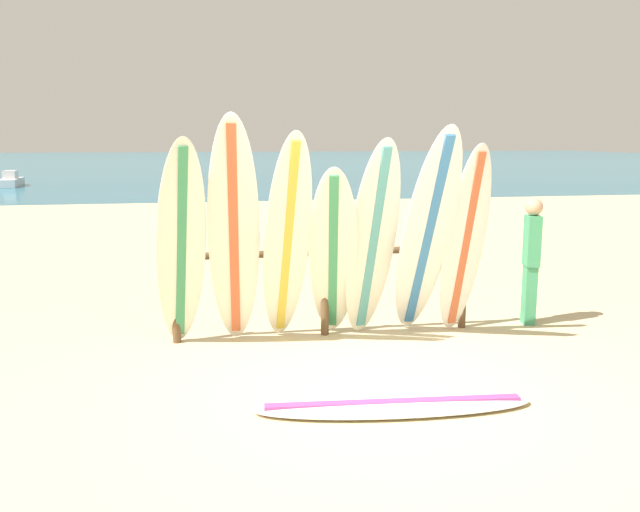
{
  "coord_description": "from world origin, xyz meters",
  "views": [
    {
      "loc": [
        -1.49,
        -5.26,
        2.21
      ],
      "look_at": [
        -0.12,
        2.2,
        0.85
      ],
      "focal_mm": 37.37,
      "sensor_mm": 36.0,
      "label": 1
    }
  ],
  "objects": [
    {
      "name": "ground_plane",
      "position": [
        0.0,
        0.0,
        0.0
      ],
      "size": [
        120.0,
        120.0,
        0.0
      ],
      "primitive_type": "plane",
      "color": "#D3BC8C"
    },
    {
      "name": "ocean_water",
      "position": [
        0.0,
        58.0,
        0.0
      ],
      "size": [
        120.0,
        80.0,
        0.01
      ],
      "primitive_type": "cube",
      "color": "teal",
      "rests_on": "ground"
    },
    {
      "name": "surfboard_rack",
      "position": [
        -0.12,
        1.9,
        0.73
      ],
      "size": [
        3.39,
        0.09,
        1.1
      ],
      "color": "brown",
      "rests_on": "ground"
    },
    {
      "name": "surfboard_leaning_far_left",
      "position": [
        -1.68,
        1.62,
        1.12
      ],
      "size": [
        0.65,
        0.87,
        2.23
      ],
      "color": "white",
      "rests_on": "ground"
    },
    {
      "name": "surfboard_leaning_left",
      "position": [
        -1.14,
        1.59,
        1.23
      ],
      "size": [
        0.58,
        0.86,
        2.46
      ],
      "color": "white",
      "rests_on": "ground"
    },
    {
      "name": "surfboard_leaning_center_left",
      "position": [
        -0.59,
        1.52,
        1.15
      ],
      "size": [
        0.55,
        1.09,
        2.29
      ],
      "color": "white",
      "rests_on": "ground"
    },
    {
      "name": "surfboard_leaning_center",
      "position": [
        -0.08,
        1.62,
        0.97
      ],
      "size": [
        0.7,
        1.05,
        1.94
      ],
      "color": "white",
      "rests_on": "ground"
    },
    {
      "name": "surfboard_leaning_center_right",
      "position": [
        0.35,
        1.62,
        1.11
      ],
      "size": [
        0.68,
        0.83,
        2.22
      ],
      "color": "white",
      "rests_on": "ground"
    },
    {
      "name": "surfboard_leaning_right",
      "position": [
        0.91,
        1.46,
        1.18
      ],
      "size": [
        0.6,
        1.2,
        2.35
      ],
      "color": "white",
      "rests_on": "ground"
    },
    {
      "name": "surfboard_leaning_far_right",
      "position": [
        1.39,
        1.58,
        1.08
      ],
      "size": [
        0.55,
        0.7,
        2.17
      ],
      "color": "white",
      "rests_on": "ground"
    },
    {
      "name": "surfboard_lying_on_sand",
      "position": [
        0.04,
        -0.27,
        0.04
      ],
      "size": [
        2.35,
        0.73,
        0.08
      ],
      "color": "white",
      "rests_on": "ground"
    },
    {
      "name": "beachgoer_standing",
      "position": [
        2.37,
        1.91,
        0.83
      ],
      "size": [
        0.2,
        0.27,
        1.51
      ],
      "color": "#3F9966",
      "rests_on": "ground"
    },
    {
      "name": "small_boat_offshore",
      "position": [
        -9.84,
        27.19,
        0.26
      ],
      "size": [
        0.94,
        2.58,
        0.71
      ],
      "color": "silver",
      "rests_on": "ocean_water"
    }
  ]
}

